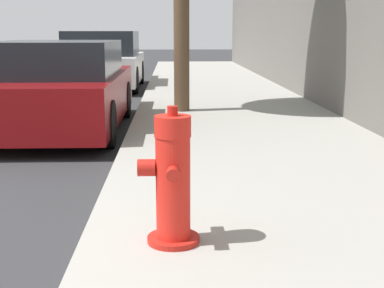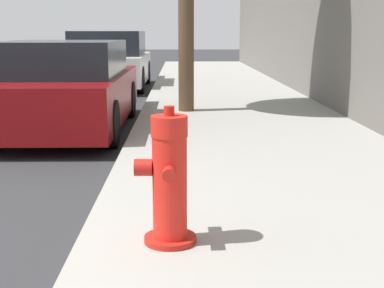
{
  "view_description": "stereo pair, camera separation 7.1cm",
  "coord_description": "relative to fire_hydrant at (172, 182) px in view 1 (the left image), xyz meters",
  "views": [
    {
      "loc": [
        2.69,
        -3.03,
        1.43
      ],
      "look_at": [
        2.85,
        1.27,
        0.52
      ],
      "focal_mm": 50.0,
      "sensor_mm": 36.0,
      "label": 1
    },
    {
      "loc": [
        2.77,
        -3.03,
        1.43
      ],
      "look_at": [
        2.85,
        1.27,
        0.52
      ],
      "focal_mm": 50.0,
      "sensor_mm": 36.0,
      "label": 2
    }
  ],
  "objects": [
    {
      "name": "sidewalk_slab",
      "position": [
        1.0,
        -0.07,
        -0.46
      ],
      "size": [
        3.16,
        40.0,
        0.16
      ],
      "color": "#99968E",
      "rests_on": "ground_plane"
    },
    {
      "name": "parked_car_mid",
      "position": [
        -1.72,
        10.51,
        0.14
      ],
      "size": [
        1.86,
        3.86,
        1.43
      ],
      "color": "silver",
      "rests_on": "ground_plane"
    },
    {
      "name": "fire_hydrant",
      "position": [
        0.0,
        0.0,
        0.0
      ],
      "size": [
        0.37,
        0.39,
        0.84
      ],
      "color": "red",
      "rests_on": "sidewalk_slab"
    },
    {
      "name": "parked_car_near",
      "position": [
        -1.61,
        4.64,
        0.09
      ],
      "size": [
        1.79,
        3.95,
        1.29
      ],
      "color": "maroon",
      "rests_on": "ground_plane"
    }
  ]
}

